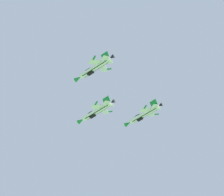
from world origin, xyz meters
name	(u,v)px	position (x,y,z in m)	size (l,w,h in m)	color
fighter_jet_lead	(96,111)	(-6.89, 86.67, 130.86)	(13.33, 11.64, 5.35)	silver
fighter_jet_left_wing	(94,68)	(-8.09, 69.36, 131.28)	(13.33, 11.65, 5.35)	silver
fighter_jet_right_wing	(144,115)	(10.12, 88.03, 132.12)	(13.33, 11.57, 5.46)	silver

